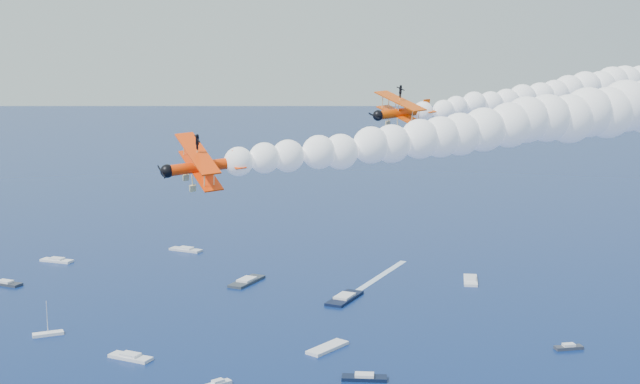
{
  "coord_description": "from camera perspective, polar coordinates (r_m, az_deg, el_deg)",
  "views": [
    {
      "loc": [
        -5.65,
        -70.7,
        64.33
      ],
      "look_at": [
        -1.26,
        17.11,
        49.71
      ],
      "focal_mm": 47.83,
      "sensor_mm": 36.0,
      "label": 1
    }
  ],
  "objects": [
    {
      "name": "biplane_lead",
      "position": [
        103.99,
        5.58,
        5.32
      ],
      "size": [
        11.16,
        12.45,
        7.71
      ],
      "primitive_type": null,
      "rotation": [
        -0.21,
        0.07,
        3.56
      ],
      "color": "#E34704"
    },
    {
      "name": "biplane_trail",
      "position": [
        73.96,
        -7.83,
        1.7
      ],
      "size": [
        9.95,
        11.28,
        7.76
      ],
      "primitive_type": null,
      "rotation": [
        -0.34,
        0.07,
        3.51
      ],
      "color": "#FE3A05"
    },
    {
      "name": "smoke_trail_lead",
      "position": [
        126.5,
        19.39,
        6.81
      ],
      "size": [
        74.37,
        57.85,
        12.59
      ],
      "primitive_type": null,
      "rotation": [
        0.0,
        0.0,
        3.56
      ],
      "color": "white"
    },
    {
      "name": "smoke_trail_trail",
      "position": [
        90.26,
        14.36,
        4.64
      ],
      "size": [
        74.18,
        53.27,
        12.59
      ],
      "primitive_type": null,
      "rotation": [
        0.0,
        0.0,
        3.51
      ],
      "color": "white"
    },
    {
      "name": "spectator_boats",
      "position": [
        192.49,
        -2.27,
        -9.98
      ],
      "size": [
        220.89,
        177.4,
        0.7
      ],
      "color": "black",
      "rests_on": "ground"
    },
    {
      "name": "boat_wakes",
      "position": [
        203.33,
        -10.27,
        -9.15
      ],
      "size": [
        131.98,
        127.79,
        0.04
      ],
      "color": "white",
      "rests_on": "ground"
    }
  ]
}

